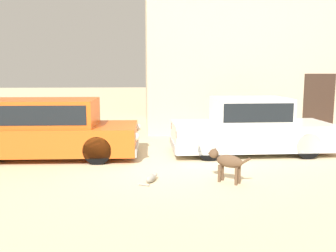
% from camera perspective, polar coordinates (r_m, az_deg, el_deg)
% --- Properties ---
extents(ground_plane, '(80.00, 80.00, 0.00)m').
position_cam_1_polar(ground_plane, '(8.83, -0.00, -5.98)').
color(ground_plane, '#CCB78E').
extents(parked_sedan_nearest, '(4.64, 1.91, 1.49)m').
position_cam_1_polar(parked_sedan_nearest, '(9.98, -18.12, -0.18)').
color(parked_sedan_nearest, '#D15619').
rests_on(parked_sedan_nearest, ground_plane).
extents(parked_sedan_second, '(4.33, 1.72, 1.50)m').
position_cam_1_polar(parked_sedan_second, '(10.18, 12.55, -0.03)').
color(parked_sedan_second, silver).
rests_on(parked_sedan_second, ground_plane).
extents(stray_dog_spotted, '(0.78, 0.66, 0.67)m').
position_cam_1_polar(stray_dog_spotted, '(7.50, 8.90, -5.33)').
color(stray_dog_spotted, brown).
rests_on(stray_dog_spotted, ground_plane).
extents(stray_cat, '(0.38, 0.53, 0.16)m').
position_cam_1_polar(stray_cat, '(7.52, -2.62, -7.99)').
color(stray_cat, gray).
rests_on(stray_cat, ground_plane).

